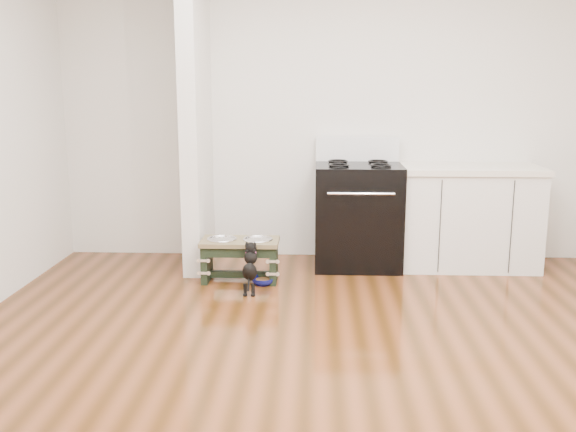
# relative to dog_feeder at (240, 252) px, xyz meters

# --- Properties ---
(ground) EXTENTS (5.00, 5.00, 0.00)m
(ground) POSITION_rel_dog_feeder_xyz_m (0.75, -1.64, -0.25)
(ground) COLOR #43250C
(ground) RESTS_ON ground
(room_shell) EXTENTS (5.00, 5.00, 5.00)m
(room_shell) POSITION_rel_dog_feeder_xyz_m (0.75, -1.64, 1.37)
(room_shell) COLOR silver
(room_shell) RESTS_ON ground
(partition_wall) EXTENTS (0.15, 0.80, 2.70)m
(partition_wall) POSITION_rel_dog_feeder_xyz_m (-0.42, 0.46, 1.10)
(partition_wall) COLOR silver
(partition_wall) RESTS_ON ground
(oven_range) EXTENTS (0.76, 0.69, 1.14)m
(oven_range) POSITION_rel_dog_feeder_xyz_m (1.00, 0.51, 0.23)
(oven_range) COLOR black
(oven_range) RESTS_ON ground
(cabinet_run) EXTENTS (1.24, 0.64, 0.91)m
(cabinet_run) POSITION_rel_dog_feeder_xyz_m (1.98, 0.53, 0.20)
(cabinet_run) COLOR silver
(cabinet_run) RESTS_ON ground
(dog_feeder) EXTENTS (0.64, 0.34, 0.37)m
(dog_feeder) POSITION_rel_dog_feeder_xyz_m (0.00, 0.00, 0.00)
(dog_feeder) COLOR black
(dog_feeder) RESTS_ON ground
(puppy) EXTENTS (0.11, 0.33, 0.39)m
(puppy) POSITION_rel_dog_feeder_xyz_m (0.11, -0.30, -0.04)
(puppy) COLOR black
(puppy) RESTS_ON ground
(floor_bowl) EXTENTS (0.25, 0.25, 0.06)m
(floor_bowl) POSITION_rel_dog_feeder_xyz_m (0.20, -0.10, -0.22)
(floor_bowl) COLOR navy
(floor_bowl) RESTS_ON ground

